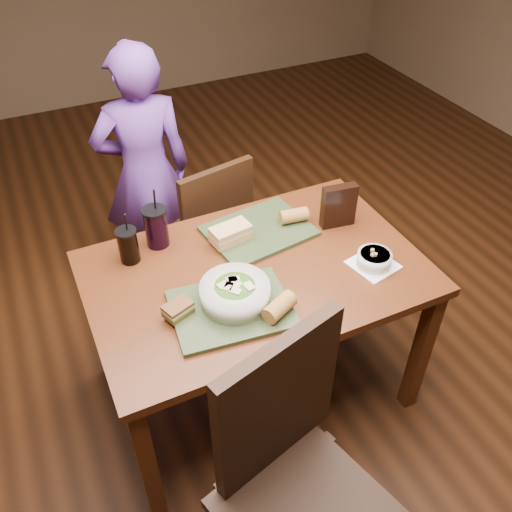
# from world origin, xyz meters

# --- Properties ---
(ground) EXTENTS (6.00, 6.00, 0.00)m
(ground) POSITION_xyz_m (0.00, 0.00, 0.00)
(ground) COLOR #381C0B
(ground) RESTS_ON ground
(dining_table) EXTENTS (1.30, 0.85, 0.75)m
(dining_table) POSITION_xyz_m (0.00, 0.00, 0.66)
(dining_table) COLOR #522610
(dining_table) RESTS_ON ground
(chair_near) EXTENTS (0.56, 0.57, 1.05)m
(chair_near) POSITION_xyz_m (-0.21, -0.71, 0.59)
(chair_near) COLOR black
(chair_near) RESTS_ON ground
(chair_far) EXTENTS (0.45, 0.46, 0.89)m
(chair_far) POSITION_xyz_m (0.06, 0.63, 0.50)
(chair_far) COLOR black
(chair_far) RESTS_ON ground
(diner) EXTENTS (0.52, 0.36, 1.35)m
(diner) POSITION_xyz_m (-0.16, 0.99, 0.68)
(diner) COLOR #673798
(diner) RESTS_ON ground
(tray_near) EXTENTS (0.45, 0.37, 0.02)m
(tray_near) POSITION_xyz_m (-0.17, -0.16, 0.76)
(tray_near) COLOR #2F3D21
(tray_near) RESTS_ON dining_table
(tray_far) EXTENTS (0.46, 0.37, 0.02)m
(tray_far) POSITION_xyz_m (0.11, 0.21, 0.76)
(tray_far) COLOR #2F3D21
(tray_far) RESTS_ON dining_table
(salad_bowl) EXTENTS (0.25, 0.25, 0.08)m
(salad_bowl) POSITION_xyz_m (-0.15, -0.14, 0.81)
(salad_bowl) COLOR silver
(salad_bowl) RESTS_ON tray_near
(soup_bowl) EXTENTS (0.19, 0.19, 0.07)m
(soup_bowl) POSITION_xyz_m (0.43, -0.17, 0.78)
(soup_bowl) COLOR white
(soup_bowl) RESTS_ON dining_table
(sandwich_near) EXTENTS (0.12, 0.10, 0.05)m
(sandwich_near) POSITION_xyz_m (-0.36, -0.11, 0.79)
(sandwich_near) COLOR #593819
(sandwich_near) RESTS_ON tray_near
(sandwich_far) EXTENTS (0.17, 0.11, 0.06)m
(sandwich_far) POSITION_xyz_m (-0.02, 0.19, 0.80)
(sandwich_far) COLOR tan
(sandwich_far) RESTS_ON tray_far
(baguette_near) EXTENTS (0.14, 0.11, 0.06)m
(baguette_near) POSITION_xyz_m (-0.03, -0.26, 0.80)
(baguette_near) COLOR #AD7533
(baguette_near) RESTS_ON tray_near
(baguette_far) EXTENTS (0.13, 0.08, 0.06)m
(baguette_far) POSITION_xyz_m (0.27, 0.20, 0.80)
(baguette_far) COLOR #AD7533
(baguette_far) RESTS_ON tray_far
(cup_cola) EXTENTS (0.08, 0.08, 0.23)m
(cup_cola) POSITION_xyz_m (-0.43, 0.27, 0.82)
(cup_cola) COLOR black
(cup_cola) RESTS_ON dining_table
(cup_berry) EXTENTS (0.10, 0.10, 0.27)m
(cup_berry) POSITION_xyz_m (-0.30, 0.32, 0.84)
(cup_berry) COLOR black
(cup_berry) RESTS_ON dining_table
(chip_bag) EXTENTS (0.15, 0.07, 0.19)m
(chip_bag) POSITION_xyz_m (0.44, 0.12, 0.85)
(chip_bag) COLOR black
(chip_bag) RESTS_ON dining_table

